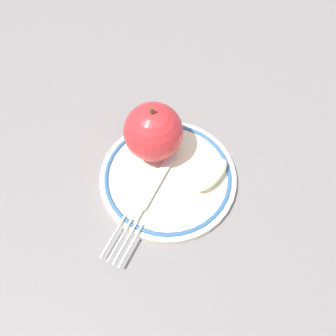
% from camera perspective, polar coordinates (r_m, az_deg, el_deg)
% --- Properties ---
extents(ground_plane, '(2.00, 2.00, 0.00)m').
position_cam_1_polar(ground_plane, '(0.54, 2.40, -1.60)').
color(ground_plane, slate).
extents(plate, '(0.19, 0.19, 0.01)m').
position_cam_1_polar(plate, '(0.53, -0.00, -1.43)').
color(plate, beige).
rests_on(plate, ground_plane).
extents(apple_red_whole, '(0.08, 0.08, 0.09)m').
position_cam_1_polar(apple_red_whole, '(0.51, -1.96, 5.76)').
color(apple_red_whole, red).
rests_on(apple_red_whole, plate).
extents(apple_slice_front, '(0.07, 0.03, 0.02)m').
position_cam_1_polar(apple_slice_front, '(0.52, 6.57, -1.01)').
color(apple_slice_front, '#EEEAC0').
rests_on(apple_slice_front, plate).
extents(fork, '(0.18, 0.08, 0.00)m').
position_cam_1_polar(fork, '(0.51, -3.38, -4.93)').
color(fork, silver).
rests_on(fork, plate).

